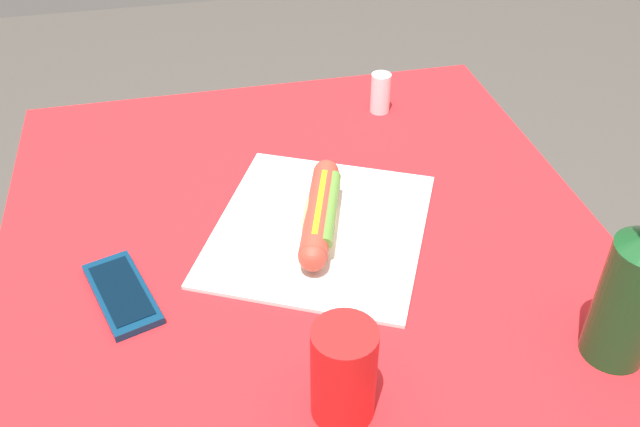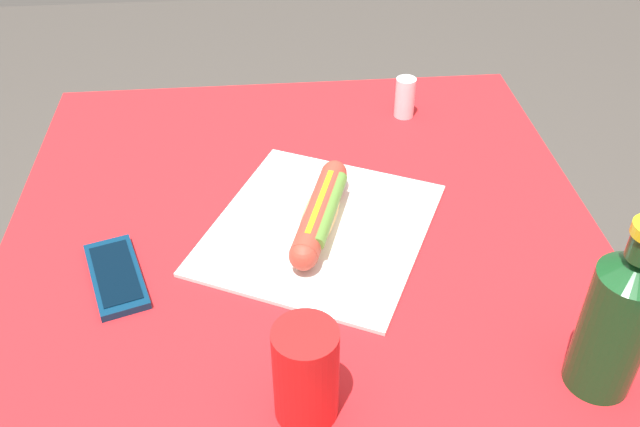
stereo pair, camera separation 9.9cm
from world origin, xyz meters
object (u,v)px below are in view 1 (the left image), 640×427
at_px(cell_phone, 122,293).
at_px(soda_bottle, 633,292).
at_px(drinking_cup, 344,373).
at_px(salt_shaker, 380,93).
at_px(hot_dog, 321,212).

distance_m(cell_phone, soda_bottle, 0.62).
relative_size(cell_phone, drinking_cup, 1.29).
height_order(soda_bottle, salt_shaker, soda_bottle).
xyz_separation_m(cell_phone, drinking_cup, (0.23, 0.24, 0.06)).
bearing_deg(hot_dog, salt_shaker, 149.96).
relative_size(drinking_cup, salt_shaker, 1.68).
bearing_deg(soda_bottle, drinking_cup, -88.19).
distance_m(hot_dog, salt_shaker, 0.36).
height_order(soda_bottle, drinking_cup, soda_bottle).
relative_size(soda_bottle, salt_shaker, 3.11).
relative_size(cell_phone, salt_shaker, 2.17).
bearing_deg(salt_shaker, soda_bottle, 10.00).
bearing_deg(salt_shaker, hot_dog, -30.04).
bearing_deg(cell_phone, salt_shaker, 130.19).
bearing_deg(drinking_cup, cell_phone, -134.24).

